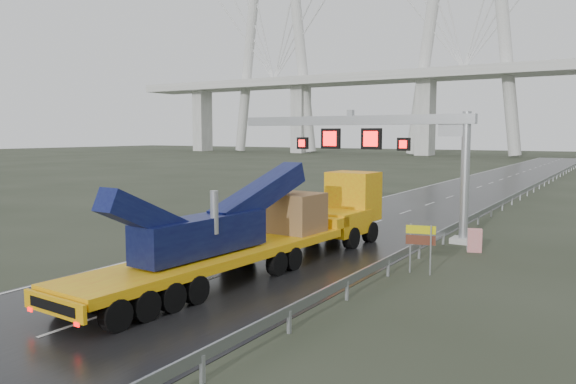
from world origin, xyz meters
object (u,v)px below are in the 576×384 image
Objects in this scene: sign_gantry at (383,140)px; exit_sign_pair at (421,239)px; heavy_haul_truck at (280,224)px; striped_barrier at (474,240)px.

exit_sign_pair is at bearing -57.61° from sign_gantry.
heavy_haul_truck is (-1.26, -9.22, -3.81)m from sign_gantry.
exit_sign_pair is 5.95m from striped_barrier.
heavy_haul_truck reaches higher than striped_barrier.
striped_barrier is (7.16, 7.16, -1.21)m from heavy_haul_truck.
exit_sign_pair is 1.80× the size of striped_barrier.
striped_barrier is at bearing 48.24° from heavy_haul_truck.
heavy_haul_truck is 6.41m from exit_sign_pair.
sign_gantry reaches higher than exit_sign_pair.
striped_barrier is (5.90, -2.06, -5.02)m from sign_gantry.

